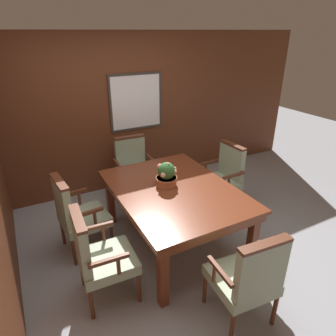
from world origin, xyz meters
TOP-DOWN VIEW (x-y plane):
  - ground_plane at (0.00, 0.00)m, footprint 14.00×14.00m
  - wall_back at (0.00, 1.90)m, footprint 7.20×0.08m
  - dining_table at (0.09, 0.10)m, footprint 1.31×1.77m
  - chair_head_near at (0.10, -1.18)m, footprint 0.59×0.56m
  - chair_left_far at (-0.97, 0.51)m, footprint 0.57×0.60m
  - chair_right_far at (1.12, 0.50)m, footprint 0.54×0.57m
  - chair_head_far at (0.08, 1.38)m, footprint 0.58×0.54m
  - chair_left_near at (-0.95, -0.30)m, footprint 0.55×0.58m
  - potted_plant at (0.05, 0.22)m, footprint 0.26×0.26m

SIDE VIEW (x-z plane):
  - ground_plane at x=0.00m, z-range 0.00..0.00m
  - chair_head_near at x=0.10m, z-range 0.03..1.02m
  - chair_left_far at x=-0.97m, z-range 0.03..1.02m
  - chair_right_far at x=1.12m, z-range 0.03..1.02m
  - chair_head_far at x=0.08m, z-range 0.03..1.02m
  - chair_left_near at x=-0.95m, z-range 0.03..1.02m
  - dining_table at x=0.09m, z-range 0.29..1.06m
  - potted_plant at x=0.05m, z-range 0.75..1.05m
  - wall_back at x=0.00m, z-range 0.00..2.45m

